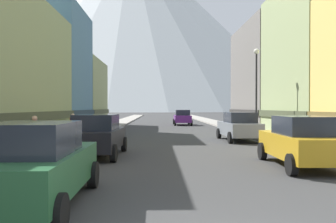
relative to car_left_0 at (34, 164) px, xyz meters
name	(u,v)px	position (x,y,z in m)	size (l,w,h in m)	color
sidewalk_left	(114,125)	(-2.45, 31.98, -0.82)	(2.50, 100.00, 0.15)	gray
sidewalk_right	(224,125)	(10.05, 31.98, -0.82)	(2.50, 100.00, 0.15)	gray
storefront_left_2	(28,73)	(-8.37, 22.20, 4.07)	(9.65, 8.05, 10.27)	slate
storefront_left_3	(67,95)	(-7.42, 31.24, 2.57)	(7.75, 9.63, 7.22)	#8C9966
storefront_right_3	(281,78)	(15.22, 28.36, 4.21)	(8.14, 12.04, 10.57)	#66605B
car_left_0	(34,164)	(0.00, 0.00, 0.00)	(2.12, 4.43, 1.78)	#265933
car_left_1	(97,135)	(0.00, 7.54, 0.00)	(2.15, 4.44, 1.78)	black
car_right_0	(302,141)	(7.60, 4.69, 0.00)	(2.17, 4.45, 1.78)	#B28419
car_right_1	(239,126)	(7.60, 14.16, 0.00)	(2.17, 4.45, 1.78)	slate
car_driving_0	(182,117)	(5.40, 33.43, 0.00)	(2.06, 4.40, 1.78)	#591E72
potted_plant_0	(69,129)	(-3.20, 15.35, -0.22)	(0.59, 0.59, 0.92)	gray
pedestrian_0	(73,128)	(-2.45, 13.35, -0.03)	(0.36, 0.36, 1.56)	maroon
pedestrian_1	(35,137)	(-2.45, 6.99, -0.02)	(0.36, 0.36, 1.59)	maroon
streetlamp_right	(256,79)	(9.15, 15.84, 3.09)	(0.36, 0.36, 5.86)	black
mountain_backdrop	(131,25)	(-17.83, 256.98, 63.31)	(252.65, 252.65, 128.42)	silver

